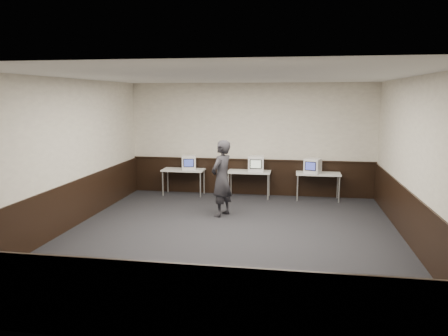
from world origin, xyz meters
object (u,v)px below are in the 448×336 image
(person, at_px, (222,178))
(emac_right, at_px, (313,166))
(emac_left, at_px, (189,163))
(desk_right, at_px, (318,176))
(emac_center, at_px, (256,164))
(desk_center, at_px, (249,174))
(desk_left, at_px, (183,172))

(person, bearing_deg, emac_right, 156.63)
(emac_left, relative_size, person, 0.27)
(desk_right, xyz_separation_m, emac_center, (-1.71, -0.01, 0.29))
(desk_center, xyz_separation_m, emac_left, (-1.73, 0.00, 0.27))
(desk_left, xyz_separation_m, emac_left, (0.17, 0.00, 0.27))
(emac_center, relative_size, emac_right, 0.92)
(desk_center, bearing_deg, emac_left, 179.87)
(desk_left, relative_size, desk_center, 1.00)
(desk_right, xyz_separation_m, emac_right, (-0.16, -0.05, 0.27))
(emac_right, bearing_deg, person, -118.93)
(emac_center, bearing_deg, desk_center, 174.04)
(person, bearing_deg, emac_left, -123.06)
(desk_center, relative_size, desk_right, 1.00)
(desk_left, xyz_separation_m, emac_right, (3.64, -0.05, 0.27))
(person, bearing_deg, desk_right, 155.42)
(desk_right, bearing_deg, person, -138.95)
(emac_left, height_order, emac_center, emac_center)
(desk_left, height_order, desk_right, same)
(emac_left, bearing_deg, desk_center, -11.74)
(desk_right, height_order, emac_right, emac_right)
(desk_center, relative_size, emac_center, 2.46)
(emac_left, xyz_separation_m, emac_right, (3.48, -0.06, 0.00))
(desk_left, xyz_separation_m, desk_center, (1.90, 0.00, 0.00))
(emac_left, distance_m, person, 2.42)
(emac_center, distance_m, emac_right, 1.55)
(desk_center, distance_m, desk_right, 1.90)
(emac_center, height_order, emac_right, emac_center)
(desk_left, distance_m, emac_right, 3.65)
(desk_center, height_order, emac_center, emac_center)
(desk_center, relative_size, person, 0.66)
(desk_left, distance_m, desk_center, 1.90)
(desk_left, bearing_deg, desk_right, 0.00)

